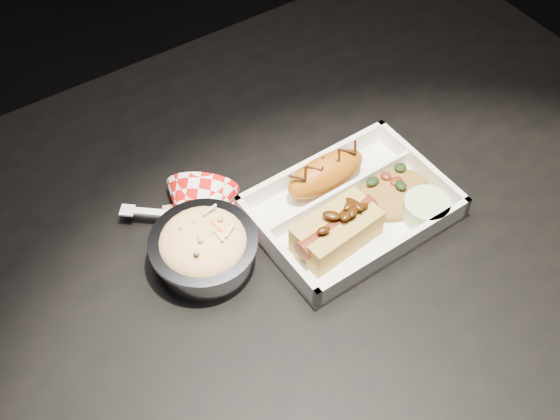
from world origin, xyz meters
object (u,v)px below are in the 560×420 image
object	(u,v)px
food_tray	(350,211)
foil_coleslaw_cup	(204,247)
hotdog	(337,229)
fried_pastry	(326,174)
napkin_fork	(196,218)
dining_table	(284,259)

from	to	relation	value
food_tray	foil_coleslaw_cup	distance (m)	0.20
hotdog	food_tray	bearing A→B (deg)	26.08
fried_pastry	napkin_fork	distance (m)	0.18
dining_table	food_tray	distance (m)	0.13
hotdog	foil_coleslaw_cup	xyz separation A→B (m)	(-0.15, 0.07, 0.00)
food_tray	fried_pastry	distance (m)	0.06
fried_pastry	foil_coleslaw_cup	world-z (taller)	foil_coleslaw_cup
fried_pastry	napkin_fork	size ratio (longest dim) A/B	0.75
dining_table	foil_coleslaw_cup	world-z (taller)	foil_coleslaw_cup
fried_pastry	dining_table	bearing A→B (deg)	-170.41
food_tray	napkin_fork	size ratio (longest dim) A/B	1.59
dining_table	fried_pastry	world-z (taller)	fried_pastry
dining_table	hotdog	bearing A→B (deg)	-64.96
food_tray	foil_coleslaw_cup	size ratio (longest dim) A/B	1.90
dining_table	fried_pastry	size ratio (longest dim) A/B	9.95
food_tray	hotdog	distance (m)	0.06
fried_pastry	foil_coleslaw_cup	size ratio (longest dim) A/B	0.90
dining_table	fried_pastry	distance (m)	0.15
dining_table	napkin_fork	bearing A→B (deg)	151.71
hotdog	foil_coleslaw_cup	bearing A→B (deg)	149.85
dining_table	napkin_fork	world-z (taller)	napkin_fork
dining_table	food_tray	world-z (taller)	food_tray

